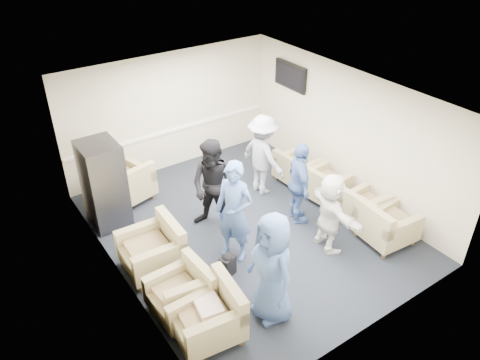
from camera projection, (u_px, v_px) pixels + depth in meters
floor at (247, 228)px, 9.08m from camera, size 6.00×6.00×0.00m
ceiling at (248, 97)px, 7.64m from camera, size 6.00×6.00×0.00m
back_wall at (170, 112)px, 10.46m from camera, size 5.00×0.02×2.70m
front_wall at (376, 262)px, 6.26m from camera, size 5.00×0.02×2.70m
left_wall at (114, 215)px, 7.16m from camera, size 0.02×6.00×2.70m
right_wall at (347, 133)px, 9.56m from camera, size 0.02×6.00×2.70m
chair_rail at (172, 131)px, 10.68m from camera, size 4.98×0.04×0.06m
tv at (290, 76)px, 10.42m from camera, size 0.10×1.00×0.58m
armchair_left_near at (210, 315)px, 6.74m from camera, size 1.04×1.04×0.74m
armchair_left_mid at (184, 294)px, 7.13m from camera, size 0.89×0.89×0.69m
armchair_left_far at (155, 250)px, 7.95m from camera, size 0.98×0.98×0.76m
armchair_right_near at (384, 225)px, 8.56m from camera, size 0.97×0.97×0.72m
armchair_right_midnear at (364, 210)px, 9.02m from camera, size 0.87×0.87×0.65m
armchair_right_midfar at (323, 185)px, 9.78m from camera, size 0.88×0.88×0.65m
armchair_right_far at (295, 169)px, 10.35m from camera, size 0.84×0.84×0.64m
armchair_corner at (128, 185)px, 9.70m from camera, size 1.13×1.13×0.75m
vending_machine at (104, 184)px, 8.81m from camera, size 0.70×0.82×1.72m
backpack at (228, 264)px, 7.87m from camera, size 0.31×0.26×0.45m
pillow at (208, 306)px, 6.64m from camera, size 0.41×0.50×0.13m
person_front_left at (272, 268)px, 6.77m from camera, size 0.65×0.94×1.85m
person_mid_left at (234, 212)px, 7.92m from camera, size 0.73×0.82×1.89m
person_back_left at (214, 187)px, 8.62m from camera, size 1.07×1.14×1.86m
person_back_right at (263, 155)px, 9.73m from camera, size 0.78×1.21×1.77m
person_mid_right at (299, 184)px, 8.86m from camera, size 0.78×1.07×1.69m
person_front_right at (330, 212)px, 8.21m from camera, size 0.72×1.48×1.53m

